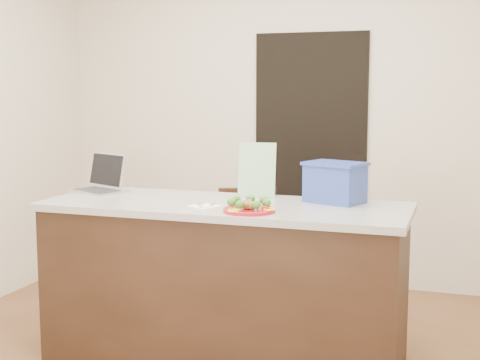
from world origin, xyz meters
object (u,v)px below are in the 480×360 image
(laptop, at_px, (102,181))
(chair, at_px, (243,246))
(blue_box, at_px, (335,182))
(yogurt_bottle, at_px, (265,207))
(napkin, at_px, (205,206))
(island, at_px, (224,282))
(plate, at_px, (249,210))

(laptop, bearing_deg, chair, 57.74)
(blue_box, distance_m, chair, 1.00)
(yogurt_bottle, height_order, chair, yogurt_bottle)
(laptop, bearing_deg, blue_box, 25.28)
(laptop, relative_size, chair, 0.45)
(napkin, distance_m, yogurt_bottle, 0.37)
(laptop, bearing_deg, napkin, 1.95)
(napkin, bearing_deg, blue_box, 29.83)
(napkin, bearing_deg, yogurt_bottle, -10.12)
(laptop, height_order, chair, laptop)
(blue_box, bearing_deg, napkin, -130.23)
(napkin, bearing_deg, laptop, 158.36)
(napkin, distance_m, laptop, 0.89)
(island, bearing_deg, chair, 99.68)
(plate, bearing_deg, island, 135.49)
(yogurt_bottle, distance_m, chair, 1.09)
(island, xyz_separation_m, plate, (0.22, -0.22, 0.47))
(island, xyz_separation_m, chair, (-0.12, 0.69, 0.04))
(laptop, bearing_deg, yogurt_bottle, 5.33)
(laptop, bearing_deg, plate, 3.88)
(napkin, distance_m, chair, 0.94)
(plate, distance_m, yogurt_bottle, 0.09)
(plate, relative_size, blue_box, 0.72)
(plate, distance_m, blue_box, 0.58)
(plate, distance_m, laptop, 1.17)
(napkin, xyz_separation_m, blue_box, (0.64, 0.37, 0.11))
(yogurt_bottle, xyz_separation_m, chair, (-0.42, 0.91, -0.44))
(island, height_order, blue_box, blue_box)
(laptop, distance_m, chair, 1.04)
(island, xyz_separation_m, napkin, (-0.06, -0.15, 0.46))
(yogurt_bottle, xyz_separation_m, laptop, (-1.18, 0.39, 0.04))
(plate, xyz_separation_m, yogurt_bottle, (0.08, 0.00, 0.02))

